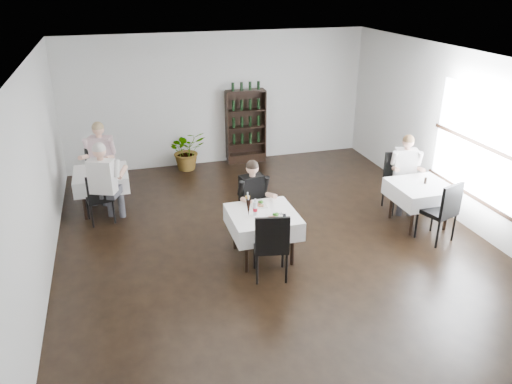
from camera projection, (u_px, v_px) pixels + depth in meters
room_shell at (282, 167)px, 7.47m from camera, size 9.00×9.00×9.00m
window_right at (478, 146)px, 8.36m from camera, size 0.06×2.30×1.85m
wine_shelf at (246, 127)px, 11.67m from camera, size 0.90×0.28×1.75m
main_table at (263, 222)px, 7.75m from camera, size 1.03×1.03×0.77m
left_table at (101, 179)px, 9.33m from camera, size 0.98×0.98×0.77m
right_table at (421, 192)px, 8.78m from camera, size 0.98×0.98×0.77m
potted_tree at (187, 150)px, 11.37m from camera, size 0.94×0.86×0.91m
main_chair_far at (255, 209)px, 8.43m from camera, size 0.51×0.51×0.88m
main_chair_near at (271, 242)px, 7.16m from camera, size 0.58×0.59×1.08m
left_chair_far at (102, 169)px, 9.84m from camera, size 0.64×0.64×1.06m
left_chair_near at (99, 195)px, 8.83m from camera, size 0.52×0.52×0.97m
right_chair_far at (399, 178)px, 9.39m from camera, size 0.53×0.54×1.09m
right_chair_near at (443, 208)px, 8.20m from camera, size 0.63×0.63×1.08m
diner_main at (254, 196)px, 8.17m from camera, size 0.57×0.59×1.41m
diner_left_far at (100, 156)px, 9.66m from camera, size 0.68×0.72×1.57m
diner_left_near at (105, 177)px, 8.66m from camera, size 0.70×0.74×1.56m
diner_right_far at (406, 167)px, 9.26m from camera, size 0.63×0.67×1.46m
plate_far at (259, 205)px, 7.91m from camera, size 0.25×0.25×0.07m
plate_near at (274, 218)px, 7.49m from camera, size 0.35×0.35×0.08m
pilsner_dark at (248, 208)px, 7.54m from camera, size 0.08×0.08×0.34m
pilsner_lager at (248, 204)px, 7.68m from camera, size 0.08×0.08×0.33m
coke_bottle at (255, 209)px, 7.58m from camera, size 0.07×0.07×0.27m
napkin_cutlery at (281, 216)px, 7.59m from camera, size 0.20×0.18×0.02m
pepper_mill at (426, 181)px, 8.73m from camera, size 0.06×0.06×0.11m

